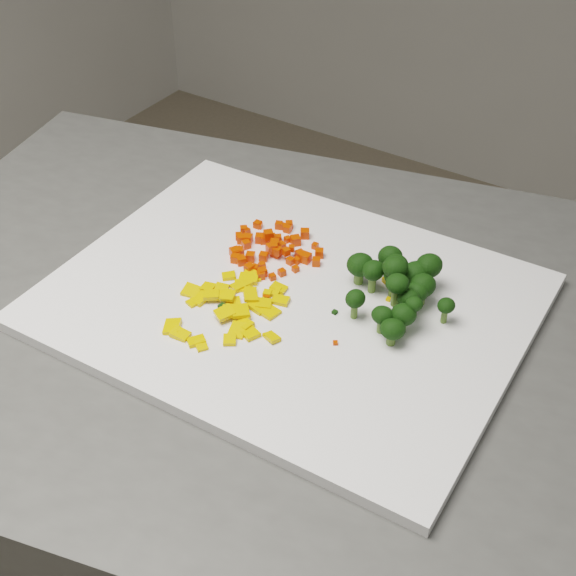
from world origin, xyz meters
The scene contains 129 objects.
counter_block centered at (-0.30, 0.17, 0.45)m, with size 0.91×0.64×0.90m, color #4C4D4A.
cutting_board centered at (-0.30, 0.19, 0.91)m, with size 0.47×0.36×0.01m, color white.
carrot_pile centered at (-0.35, 0.24, 0.93)m, with size 0.10×0.10×0.03m, color red, non-canonical shape.
pepper_pile centered at (-0.33, 0.14, 0.92)m, with size 0.12×0.12×0.02m, color #F5AF0C, non-canonical shape.
broccoli_pile centered at (-0.19, 0.23, 0.94)m, with size 0.12×0.12×0.06m, color black, non-canonical shape.
carrot_cube_0 centered at (-0.32, 0.27, 0.92)m, with size 0.01×0.01×0.01m, color red.
carrot_cube_1 centered at (-0.37, 0.29, 0.92)m, with size 0.01×0.01×0.01m, color red.
carrot_cube_2 centered at (-0.36, 0.26, 0.92)m, with size 0.01×0.01×0.01m, color red.
carrot_cube_3 centered at (-0.40, 0.26, 0.92)m, with size 0.01×0.01×0.01m, color red.
carrot_cube_4 centered at (-0.34, 0.20, 0.92)m, with size 0.01×0.01×0.01m, color red.
carrot_cube_5 centered at (-0.40, 0.24, 0.92)m, with size 0.01×0.01×0.01m, color red.
carrot_cube_6 centered at (-0.32, 0.25, 0.92)m, with size 0.01×0.01×0.01m, color red.
carrot_cube_7 centered at (-0.37, 0.28, 0.92)m, with size 0.01×0.01×0.01m, color red.
carrot_cube_8 centered at (-0.34, 0.27, 0.92)m, with size 0.01×0.01×0.01m, color red.
carrot_cube_9 centered at (-0.33, 0.23, 0.92)m, with size 0.01×0.01×0.01m, color red.
carrot_cube_10 centered at (-0.31, 0.26, 0.92)m, with size 0.01×0.01×0.01m, color red.
carrot_cube_11 centered at (-0.34, 0.20, 0.92)m, with size 0.01×0.01×0.01m, color red.
carrot_cube_12 centered at (-0.35, 0.24, 0.92)m, with size 0.01×0.01×0.01m, color red.
carrot_cube_13 centered at (-0.34, 0.20, 0.92)m, with size 0.01×0.01×0.01m, color red.
carrot_cube_14 centered at (-0.35, 0.20, 0.92)m, with size 0.01×0.01×0.01m, color red.
carrot_cube_15 centered at (-0.36, 0.24, 0.92)m, with size 0.01×0.01×0.01m, color red.
carrot_cube_16 centered at (-0.35, 0.20, 0.92)m, with size 0.01×0.01×0.01m, color red.
carrot_cube_17 centered at (-0.39, 0.24, 0.92)m, with size 0.01×0.01×0.01m, color red.
carrot_cube_18 centered at (-0.37, 0.21, 0.92)m, with size 0.01×0.01×0.01m, color red.
carrot_cube_19 centered at (-0.33, 0.20, 0.92)m, with size 0.01×0.01×0.01m, color red.
carrot_cube_20 centered at (-0.35, 0.24, 0.92)m, with size 0.01×0.01×0.01m, color red.
carrot_cube_21 centered at (-0.35, 0.25, 0.92)m, with size 0.01×0.01×0.01m, color red.
carrot_cube_22 centered at (-0.35, 0.23, 0.92)m, with size 0.01×0.01×0.01m, color red.
carrot_cube_23 centered at (-0.36, 0.28, 0.92)m, with size 0.01×0.01×0.01m, color red.
carrot_cube_24 centered at (-0.35, 0.27, 0.92)m, with size 0.01×0.01×0.01m, color red.
carrot_cube_25 centered at (-0.38, 0.22, 0.92)m, with size 0.01×0.01×0.01m, color red.
carrot_cube_26 centered at (-0.38, 0.21, 0.92)m, with size 0.01×0.01×0.01m, color red.
carrot_cube_27 centered at (-0.37, 0.26, 0.92)m, with size 0.01×0.01×0.01m, color red.
carrot_cube_28 centered at (-0.38, 0.21, 0.92)m, with size 0.01×0.01×0.01m, color red.
carrot_cube_29 centered at (-0.39, 0.27, 0.92)m, with size 0.01×0.01×0.01m, color red.
carrot_cube_30 centered at (-0.35, 0.24, 0.93)m, with size 0.01×0.01×0.01m, color red.
carrot_cube_31 centered at (-0.39, 0.24, 0.92)m, with size 0.01×0.01×0.01m, color red.
carrot_cube_32 centered at (-0.37, 0.21, 0.92)m, with size 0.01×0.01×0.01m, color red.
carrot_cube_33 centered at (-0.34, 0.29, 0.92)m, with size 0.01×0.01×0.01m, color red.
carrot_cube_34 centered at (-0.38, 0.25, 0.92)m, with size 0.01×0.01×0.01m, color red.
carrot_cube_35 centered at (-0.39, 0.24, 0.92)m, with size 0.01×0.01×0.01m, color red.
carrot_cube_36 centered at (-0.32, 0.24, 0.92)m, with size 0.01×0.01×0.01m, color red.
carrot_cube_37 centered at (-0.39, 0.27, 0.92)m, with size 0.01×0.01×0.01m, color red.
carrot_cube_38 centered at (-0.36, 0.25, 0.92)m, with size 0.01×0.01×0.01m, color red.
carrot_cube_39 centered at (-0.38, 0.23, 0.92)m, with size 0.01×0.01×0.01m, color red.
carrot_cube_40 centered at (-0.38, 0.22, 0.92)m, with size 0.01×0.01×0.01m, color red.
carrot_cube_41 centered at (-0.36, 0.26, 0.92)m, with size 0.01×0.01×0.01m, color red.
carrot_cube_42 centered at (-0.31, 0.23, 0.92)m, with size 0.01×0.01×0.01m, color red.
carrot_cube_43 centered at (-0.36, 0.29, 0.92)m, with size 0.01×0.01×0.01m, color red.
carrot_cube_44 centered at (-0.36, 0.25, 0.93)m, with size 0.01×0.01×0.01m, color red.
carrot_cube_45 centered at (-0.33, 0.25, 0.92)m, with size 0.01×0.01×0.01m, color red.
carrot_cube_46 centered at (-0.40, 0.26, 0.92)m, with size 0.01×0.01×0.01m, color red.
carrot_cube_47 centered at (-0.36, 0.28, 0.92)m, with size 0.01×0.01×0.01m, color red.
carrot_cube_48 centered at (-0.35, 0.24, 0.92)m, with size 0.01×0.01×0.01m, color red.
carrot_cube_49 centered at (-0.38, 0.21, 0.92)m, with size 0.01×0.01×0.01m, color red.
carrot_cube_50 centered at (-0.33, 0.24, 0.92)m, with size 0.01×0.01×0.01m, color red.
carrot_cube_51 centered at (-0.34, 0.24, 0.92)m, with size 0.01×0.01×0.01m, color red.
carrot_cube_52 centered at (-0.31, 0.25, 0.92)m, with size 0.01×0.01×0.01m, color red.
carrot_cube_53 centered at (-0.36, 0.22, 0.92)m, with size 0.01×0.01×0.01m, color red.
carrot_cube_54 centered at (-0.32, 0.21, 0.92)m, with size 0.01×0.01×0.01m, color red.
carrot_cube_55 centered at (-0.30, 0.25, 0.92)m, with size 0.01×0.01×0.01m, color red.
carrot_cube_56 centered at (-0.37, 0.25, 0.92)m, with size 0.01×0.01×0.01m, color red.
carrot_cube_57 centered at (-0.35, 0.21, 0.92)m, with size 0.01×0.01×0.01m, color red.
carrot_cube_58 centered at (-0.38, 0.22, 0.92)m, with size 0.01×0.01×0.01m, color red.
pepper_chunk_0 centered at (-0.35, 0.17, 0.91)m, with size 0.02×0.02×0.00m, color #F5AF0C.
pepper_chunk_1 centered at (-0.28, 0.13, 0.91)m, with size 0.02×0.01×0.00m, color #F5AF0C.
pepper_chunk_2 centered at (-0.30, 0.16, 0.91)m, with size 0.02×0.02×0.00m, color #F5AF0C.
pepper_chunk_3 centered at (-0.34, 0.15, 0.92)m, with size 0.02×0.01×0.00m, color #F5AF0C.
pepper_chunk_4 centered at (-0.37, 0.15, 0.91)m, with size 0.01×0.01×0.00m, color #F5AF0C.
pepper_chunk_5 centered at (-0.30, 0.18, 0.91)m, with size 0.02×0.01×0.00m, color #F5AF0C.
pepper_chunk_6 centered at (-0.35, 0.19, 0.92)m, with size 0.02×0.02×0.01m, color #F5AF0C.
pepper_chunk_7 centered at (-0.31, 0.18, 0.91)m, with size 0.01×0.01×0.00m, color #F5AF0C.
pepper_chunk_8 centered at (-0.33, 0.14, 0.91)m, with size 0.02×0.02×0.00m, color #F5AF0C.
pepper_chunk_9 centered at (-0.31, 0.12, 0.91)m, with size 0.02×0.02×0.00m, color #F5AF0C.
pepper_chunk_10 centered at (-0.33, 0.08, 0.91)m, with size 0.01×0.01×0.00m, color #F5AF0C.
pepper_chunk_11 centered at (-0.38, 0.14, 0.91)m, with size 0.02×0.02×0.00m, color #F5AF0C.
pepper_chunk_12 centered at (-0.35, 0.08, 0.91)m, with size 0.01×0.02×0.01m, color #F5AF0C.
pepper_chunk_13 centered at (-0.37, 0.13, 0.91)m, with size 0.02×0.01×0.00m, color #F5AF0C.
pepper_chunk_14 centered at (-0.34, 0.13, 0.91)m, with size 0.01×0.02×0.00m, color #F5AF0C.
pepper_chunk_15 centered at (-0.37, 0.13, 0.91)m, with size 0.02×0.01×0.00m, color #F5AF0C.
pepper_chunk_16 centered at (-0.35, 0.17, 0.91)m, with size 0.02×0.01×0.00m, color #F5AF0C.
pepper_chunk_17 centered at (-0.33, 0.08, 0.91)m, with size 0.02×0.01×0.00m, color #F5AF0C.
pepper_chunk_18 centered at (-0.33, 0.17, 0.91)m, with size 0.01×0.02×0.00m, color #F5AF0C.
pepper_chunk_19 centered at (-0.36, 0.16, 0.91)m, with size 0.01×0.01×0.00m, color #F5AF0C.
pepper_chunk_20 centered at (-0.34, 0.15, 0.91)m, with size 0.01×0.02×0.00m, color #F5AF0C.
pepper_chunk_21 centered at (-0.33, 0.13, 0.92)m, with size 0.01×0.02×0.00m, color #F5AF0C.
pepper_chunk_22 centered at (-0.30, 0.12, 0.91)m, with size 0.01×0.01×0.00m, color #F5AF0C.
pepper_chunk_23 centered at (-0.31, 0.19, 0.91)m, with size 0.01×0.02×0.00m, color #F5AF0C.
pepper_chunk_24 centered at (-0.37, 0.09, 0.91)m, with size 0.02×0.02×0.00m, color #F5AF0C.
pepper_chunk_25 centered at (-0.31, 0.15, 0.91)m, with size 0.02×0.01×0.00m, color #F5AF0C.
pepper_chunk_26 centered at (-0.31, 0.10, 0.91)m, with size 0.01×0.01×0.00m, color #F5AF0C.
pepper_chunk_27 centered at (-0.35, 0.15, 0.92)m, with size 0.01×0.02×0.00m, color #F5AF0C.
pepper_chunk_28 centered at (-0.32, 0.16, 0.92)m, with size 0.01×0.01×0.00m, color #F5AF0C.
pepper_chunk_29 centered at (-0.35, 0.19, 0.91)m, with size 0.02×0.02×0.00m, color #F5AF0C.
pepper_chunk_30 centered at (-0.33, 0.12, 0.92)m, with size 0.02×0.02×0.00m, color #F5AF0C.
pepper_chunk_31 centered at (-0.31, 0.16, 0.91)m, with size 0.01×0.01×0.00m, color #F5AF0C.
pepper_chunk_32 centered at (-0.36, 0.14, 0.92)m, with size 0.01×0.02×0.00m, color #F5AF0C.
pepper_chunk_33 centered at (-0.31, 0.16, 0.91)m, with size 0.02×0.01×0.00m, color #F5AF0C.
pepper_chunk_34 centered at (-0.37, 0.18, 0.91)m, with size 0.01×0.01×0.00m, color #F5AF0C.
pepper_chunk_35 centered at (-0.31, 0.13, 0.91)m, with size 0.02×0.01×0.00m, color #F5AF0C.
pepper_chunk_36 centered at (-0.32, 0.14, 0.92)m, with size 0.02×0.02×0.00m, color #F5AF0C.
pepper_chunk_37 centered at (-0.31, 0.13, 0.91)m, with size 0.01×0.01×0.00m, color #F5AF0C.
broccoli_floret_0 centered at (-0.23, 0.27, 0.93)m, with size 0.03×0.03×0.04m, color black, non-canonical shape.
broccoli_floret_1 centered at (-0.18, 0.24, 0.93)m, with size 0.03×0.03×0.03m, color black, non-canonical shape.
broccoli_floret_2 centered at (-0.21, 0.26, 0.93)m, with size 0.03×0.03×0.03m, color black, non-canonical shape.
broccoli_floret_3 centered at (-0.17, 0.21, 0.94)m, with size 0.02×0.02×0.03m, color black, non-canonical shape.
broccoli_floret_4 centered at (-0.19, 0.22, 0.94)m, with size 0.03×0.03×0.04m, color black, non-canonical shape.
broccoli_floret_5 centered at (-0.19, 0.19, 0.93)m, with size 0.03×0.03×0.03m, color black, non-canonical shape.
broccoli_floret_6 centered at (-0.18, 0.20, 0.93)m, with size 0.03×0.03×0.03m, color black, non-canonical shape.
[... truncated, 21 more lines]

